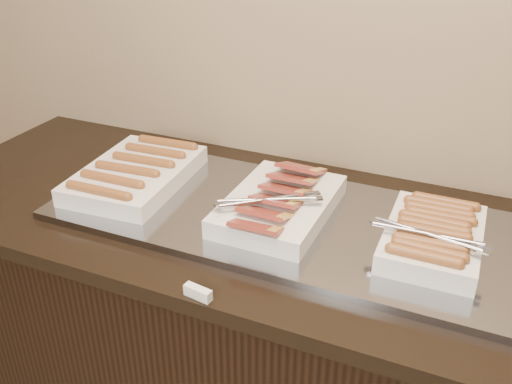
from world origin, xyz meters
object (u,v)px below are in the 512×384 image
(warming_tray, at_px, (283,218))
(dish_center, at_px, (279,204))
(dish_right, at_px, (433,236))
(counter, at_px, (272,348))
(dish_left, at_px, (136,173))

(warming_tray, height_order, dish_center, dish_center)
(warming_tray, xyz_separation_m, dish_right, (0.37, -0.00, 0.05))
(counter, xyz_separation_m, dish_center, (0.01, -0.00, 0.50))
(counter, distance_m, warming_tray, 0.46)
(dish_left, bearing_deg, counter, -3.95)
(counter, relative_size, dish_center, 5.23)
(warming_tray, distance_m, dish_center, 0.04)
(dish_center, bearing_deg, dish_left, 179.99)
(dish_left, bearing_deg, dish_right, -4.26)
(dish_left, xyz_separation_m, dish_right, (0.82, -0.00, 0.01))
(dish_left, bearing_deg, dish_center, -4.46)
(counter, distance_m, dish_left, 0.65)
(warming_tray, distance_m, dish_left, 0.45)
(warming_tray, relative_size, dish_right, 3.72)
(counter, distance_m, dish_right, 0.64)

